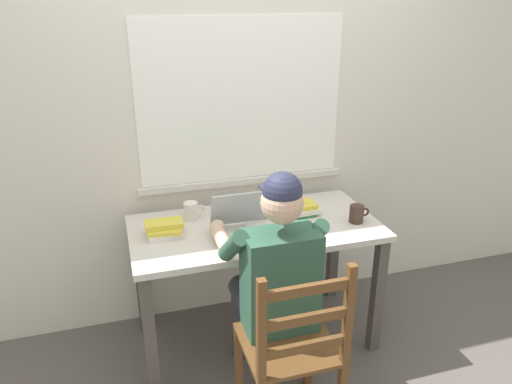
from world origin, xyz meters
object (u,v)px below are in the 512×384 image
Objects in this scene: laptop at (246,227)px; book_stack_side at (164,229)px; seated_person at (273,274)px; computer_mouse at (295,234)px; coffee_mug_white at (191,211)px; book_stack_main at (300,209)px; desk at (255,243)px; wooden_chair at (292,349)px; coffee_mug_dark at (357,214)px.

book_stack_side is at bearing 162.96° from laptop.
seated_person reaches higher than computer_mouse.
coffee_mug_white is at bearing 130.49° from laptop.
seated_person is 0.58m from book_stack_main.
coffee_mug_white reaches higher than computer_mouse.
desk is 1.44× the size of wooden_chair.
coffee_mug_dark reaches higher than book_stack_main.
wooden_chair is at bearing -57.47° from book_stack_side.
wooden_chair is (0.00, -0.28, -0.23)m from seated_person.
seated_person is at bearing -94.83° from desk.
book_stack_main is (0.32, 0.76, 0.32)m from wooden_chair.
laptop is (-0.08, -0.10, 0.16)m from desk.
coffee_mug_white reaches higher than coffee_mug_dark.
computer_mouse is (0.19, 0.22, 0.08)m from seated_person.
laptop reaches higher than coffee_mug_dark.
seated_person is (-0.04, -0.42, 0.05)m from desk.
book_stack_side is at bearing 172.00° from coffee_mug_dark.
book_stack_main is at bearing 66.77° from wooden_chair.
desk is 6.82× the size of book_stack_side.
book_stack_side is (-0.46, 0.72, 0.32)m from wooden_chair.
coffee_mug_white is at bearing 150.67° from desk.
coffee_mug_white is (-0.24, 0.28, -0.00)m from laptop.
book_stack_main reaches higher than desk.
book_stack_side is at bearing 177.00° from desk.
book_stack_main is at bearing -11.09° from coffee_mug_white.
book_stack_main is at bearing 145.53° from coffee_mug_dark.
laptop reaches higher than book_stack_main.
desk is 1.09× the size of seated_person.
book_stack_side is (-0.79, -0.04, 0.00)m from book_stack_main.
computer_mouse is 0.29m from book_stack_main.
coffee_mug_white is (-0.32, 0.18, 0.16)m from desk.
coffee_mug_white reaches higher than desk.
book_stack_main is (0.32, 0.48, 0.10)m from seated_person.
laptop is 1.65× the size of book_stack_side.
seated_person is 6.25× the size of book_stack_side.
wooden_chair is 0.62m from computer_mouse.
desk is 0.72m from wooden_chair.
computer_mouse is at bearing -50.92° from desk.
laptop is at bearing -49.51° from coffee_mug_white.
laptop is 0.64m from coffee_mug_dark.
book_stack_main is (0.61, -0.12, -0.02)m from coffee_mug_white.
wooden_chair is at bearing -85.52° from laptop.
coffee_mug_dark is at bearing -34.47° from book_stack_main.
desk is 0.59m from coffee_mug_dark.
computer_mouse is 0.61m from coffee_mug_white.
wooden_chair is at bearing -111.32° from computer_mouse.
book_stack_side is at bearing 161.23° from computer_mouse.
desk is 13.68× the size of computer_mouse.
laptop is at bearing -128.99° from desk.
wooden_chair reaches higher than computer_mouse.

